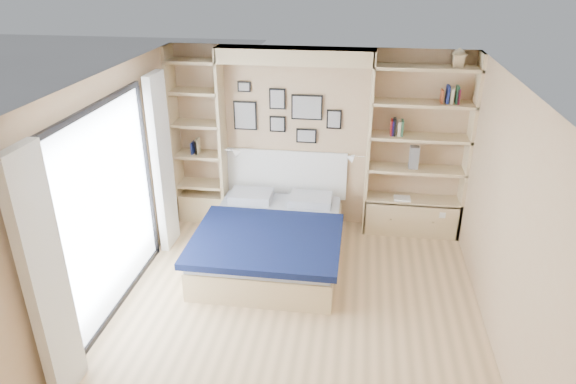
# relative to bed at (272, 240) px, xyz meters

# --- Properties ---
(ground) EXTENTS (4.50, 4.50, 0.00)m
(ground) POSITION_rel_bed_xyz_m (0.45, -1.10, -0.28)
(ground) COLOR #DDB581
(ground) RESTS_ON ground
(room_shell) EXTENTS (4.50, 4.50, 4.50)m
(room_shell) POSITION_rel_bed_xyz_m (0.06, 0.42, 0.80)
(room_shell) COLOR tan
(room_shell) RESTS_ON ground
(bed) EXTENTS (1.76, 2.23, 1.07)m
(bed) POSITION_rel_bed_xyz_m (0.00, 0.00, 0.00)
(bed) COLOR beige
(bed) RESTS_ON ground
(photo_gallery) EXTENTS (1.48, 0.02, 0.82)m
(photo_gallery) POSITION_rel_bed_xyz_m (-0.00, 1.12, 1.33)
(photo_gallery) COLOR black
(photo_gallery) RESTS_ON ground
(reading_lamps) EXTENTS (1.92, 0.12, 0.15)m
(reading_lamps) POSITION_rel_bed_xyz_m (0.15, 0.90, 0.82)
(reading_lamps) COLOR silver
(reading_lamps) RESTS_ON ground
(shelf_decor) EXTENTS (3.55, 0.23, 2.03)m
(shelf_decor) POSITION_rel_bed_xyz_m (1.52, 0.97, 1.40)
(shelf_decor) COLOR #A51E1E
(shelf_decor) RESTS_ON ground
(deck_chair) EXTENTS (0.55, 0.85, 0.82)m
(deck_chair) POSITION_rel_bed_xyz_m (-2.60, -1.27, 0.11)
(deck_chair) COLOR tan
(deck_chair) RESTS_ON ground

